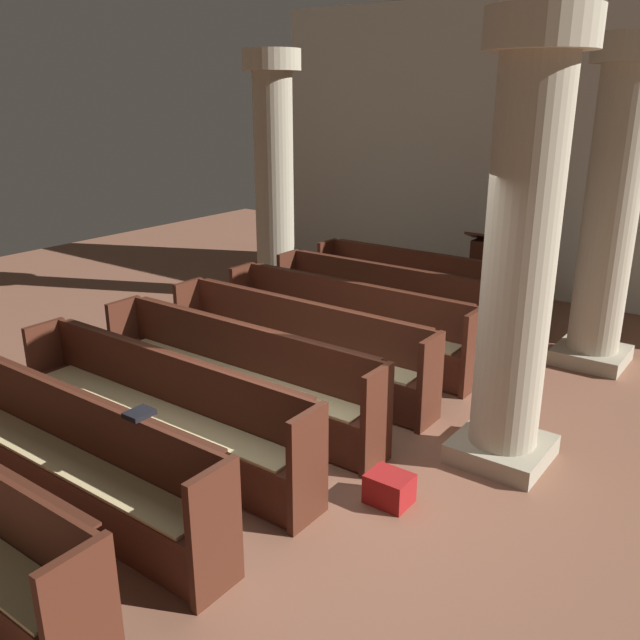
# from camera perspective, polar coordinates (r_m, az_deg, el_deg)

# --- Properties ---
(ground_plane) EXTENTS (19.20, 19.20, 0.00)m
(ground_plane) POSITION_cam_1_polar(r_m,az_deg,el_deg) (6.24, -0.43, -11.09)
(ground_plane) COLOR brown
(back_wall) EXTENTS (10.00, 0.16, 4.50)m
(back_wall) POSITION_cam_1_polar(r_m,az_deg,el_deg) (10.94, 19.51, 13.25)
(back_wall) COLOR beige
(back_wall) RESTS_ON ground
(pew_row_0) EXTENTS (3.37, 0.47, 0.93)m
(pew_row_0) POSITION_cam_1_polar(r_m,az_deg,el_deg) (9.73, 8.63, 2.93)
(pew_row_0) COLOR #4C2316
(pew_row_0) RESTS_ON ground
(pew_row_1) EXTENTS (3.37, 0.46, 0.93)m
(pew_row_1) POSITION_cam_1_polar(r_m,az_deg,el_deg) (8.92, 5.70, 1.59)
(pew_row_1) COLOR #4C2316
(pew_row_1) RESTS_ON ground
(pew_row_2) EXTENTS (3.37, 0.46, 0.93)m
(pew_row_2) POSITION_cam_1_polar(r_m,az_deg,el_deg) (8.14, 2.19, -0.03)
(pew_row_2) COLOR #4C2316
(pew_row_2) RESTS_ON ground
(pew_row_3) EXTENTS (3.37, 0.47, 0.93)m
(pew_row_3) POSITION_cam_1_polar(r_m,az_deg,el_deg) (7.40, -2.03, -1.98)
(pew_row_3) COLOR #4C2316
(pew_row_3) RESTS_ON ground
(pew_row_4) EXTENTS (3.37, 0.46, 0.93)m
(pew_row_4) POSITION_cam_1_polar(r_m,az_deg,el_deg) (6.73, -7.15, -4.32)
(pew_row_4) COLOR #4C2316
(pew_row_4) RESTS_ON ground
(pew_row_5) EXTENTS (3.37, 0.46, 0.93)m
(pew_row_5) POSITION_cam_1_polar(r_m,az_deg,el_deg) (6.13, -13.39, -7.10)
(pew_row_5) COLOR #4C2316
(pew_row_5) RESTS_ON ground
(pew_row_6) EXTENTS (3.37, 0.47, 0.93)m
(pew_row_6) POSITION_cam_1_polar(r_m,az_deg,el_deg) (5.63, -20.94, -10.31)
(pew_row_6) COLOR #4C2316
(pew_row_6) RESTS_ON ground
(pillar_aisle_side) EXTENTS (0.86, 0.86, 3.70)m
(pillar_aisle_side) POSITION_cam_1_polar(r_m,az_deg,el_deg) (8.33, 23.49, 9.05)
(pillar_aisle_side) COLOR #9F967E
(pillar_aisle_side) RESTS_ON ground
(pillar_far_side) EXTENTS (0.86, 0.86, 3.70)m
(pillar_far_side) POSITION_cam_1_polar(r_m,az_deg,el_deg) (10.49, -3.92, 12.24)
(pillar_far_side) COLOR #9F967E
(pillar_far_side) RESTS_ON ground
(pillar_aisle_rear) EXTENTS (0.85, 0.85, 3.70)m
(pillar_aisle_rear) POSITION_cam_1_polar(r_m,az_deg,el_deg) (5.67, 16.66, 5.90)
(pillar_aisle_rear) COLOR #9F967E
(pillar_aisle_rear) RESTS_ON ground
(lectern) EXTENTS (0.48, 0.45, 1.08)m
(lectern) POSITION_cam_1_polar(r_m,az_deg,el_deg) (10.79, 13.43, 4.01)
(lectern) COLOR #411E13
(lectern) RESTS_ON ground
(hymn_book) EXTENTS (0.15, 0.19, 0.04)m
(hymn_book) POSITION_cam_1_polar(r_m,az_deg,el_deg) (4.97, -15.06, -7.66)
(hymn_book) COLOR black
(hymn_book) RESTS_ON pew_row_6
(kneeler_box_red) EXTENTS (0.34, 0.28, 0.25)m
(kneeler_box_red) POSITION_cam_1_polar(r_m,az_deg,el_deg) (5.53, 5.89, -14.01)
(kneeler_box_red) COLOR maroon
(kneeler_box_red) RESTS_ON ground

